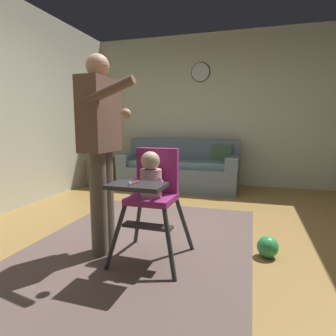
# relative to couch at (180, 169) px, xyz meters

# --- Properties ---
(ground) EXTENTS (6.06, 7.37, 0.10)m
(ground) POSITION_rel_couch_xyz_m (0.45, -2.40, -0.38)
(ground) COLOR #A37B42
(wall_far) EXTENTS (5.26, 0.06, 2.75)m
(wall_far) POSITION_rel_couch_xyz_m (0.45, 0.52, 1.04)
(wall_far) COLOR beige
(wall_far) RESTS_ON ground
(area_rug) EXTENTS (1.98, 2.93, 0.01)m
(area_rug) POSITION_rel_couch_xyz_m (0.27, -2.63, -0.33)
(area_rug) COLOR brown
(area_rug) RESTS_ON ground
(couch) EXTENTS (2.05, 0.86, 0.86)m
(couch) POSITION_rel_couch_xyz_m (0.00, 0.00, 0.00)
(couch) COLOR slate
(couch) RESTS_ON ground
(high_chair) EXTENTS (0.62, 0.74, 0.92)m
(high_chair) POSITION_rel_couch_xyz_m (0.45, -2.76, 0.30)
(high_chair) COLOR #302F33
(high_chair) RESTS_ON ground
(adult_standing) EXTENTS (0.51, 0.50, 1.67)m
(adult_standing) POSITION_rel_couch_xyz_m (0.00, -2.76, 0.62)
(adult_standing) COLOR #66604F
(adult_standing) RESTS_ON ground
(toy_ball) EXTENTS (0.18, 0.18, 0.18)m
(toy_ball) POSITION_rel_couch_xyz_m (1.38, -2.46, -0.24)
(toy_ball) COLOR green
(toy_ball) RESTS_ON ground
(side_table) EXTENTS (0.40, 0.40, 0.52)m
(side_table) POSITION_rel_couch_xyz_m (-1.42, -0.27, 0.05)
(side_table) COLOR brown
(side_table) RESTS_ON ground
(sippy_cup) EXTENTS (0.07, 0.07, 0.10)m
(sippy_cup) POSITION_rel_couch_xyz_m (-1.46, -0.27, 0.24)
(sippy_cup) COLOR #D13D33
(sippy_cup) RESTS_ON side_table
(wall_clock) EXTENTS (0.35, 0.04, 0.35)m
(wall_clock) POSITION_rel_couch_xyz_m (0.25, 0.48, 1.74)
(wall_clock) COLOR white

